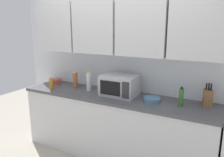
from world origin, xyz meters
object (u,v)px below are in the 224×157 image
at_px(bowl_ceramic_small, 56,81).
at_px(bottle_white_jar, 89,82).
at_px(bottle_spice_jar, 75,80).
at_px(microwave, 119,85).
at_px(knife_block, 208,98).
at_px(bottle_green_oil, 181,97).
at_px(bowl_mixing_large, 152,100).
at_px(bottle_amber_vinegar, 51,84).

bearing_deg(bowl_ceramic_small, bottle_white_jar, -6.96).
height_order(bottle_white_jar, bottle_spice_jar, bottle_white_jar).
bearing_deg(bowl_ceramic_small, bottle_spice_jar, -6.46).
height_order(microwave, knife_block, knife_block).
bearing_deg(bottle_green_oil, bowl_mixing_large, 179.58).
distance_m(microwave, bottle_white_jar, 0.50).
xyz_separation_m(knife_block, bowl_ceramic_small, (-2.32, -0.02, -0.07)).
bearing_deg(microwave, bottle_amber_vinegar, -166.81).
bearing_deg(bottle_green_oil, bowl_ceramic_small, 176.18).
xyz_separation_m(bottle_white_jar, bowl_mixing_large, (0.98, -0.05, -0.11)).
bearing_deg(bowl_ceramic_small, bowl_mixing_large, -4.53).
relative_size(bottle_white_jar, bottle_spice_jar, 1.09).
height_order(bottle_green_oil, bottle_spice_jar, bottle_spice_jar).
height_order(bottle_spice_jar, bowl_ceramic_small, bottle_spice_jar).
relative_size(bottle_amber_vinegar, bottle_white_jar, 0.73).
bearing_deg(bowl_mixing_large, bottle_white_jar, 177.24).
relative_size(microwave, bowl_ceramic_small, 2.80).
bearing_deg(bottle_amber_vinegar, microwave, 13.19).
height_order(bottle_amber_vinegar, bowl_mixing_large, bottle_amber_vinegar).
relative_size(knife_block, bottle_white_jar, 1.02).
xyz_separation_m(bottle_green_oil, bowl_mixing_large, (-0.36, 0.00, -0.08)).
height_order(microwave, bowl_ceramic_small, microwave).
height_order(knife_block, bowl_mixing_large, knife_block).
bearing_deg(bottle_amber_vinegar, bowl_mixing_large, 7.37).
bearing_deg(bowl_ceramic_small, knife_block, 0.46).
relative_size(knife_block, bottle_green_oil, 1.20).
bearing_deg(bowl_ceramic_small, bottle_amber_vinegar, -57.90).
bearing_deg(microwave, bottle_green_oil, -3.23).
xyz_separation_m(microwave, bottle_white_jar, (-0.50, 0.00, -0.01)).
xyz_separation_m(microwave, bowl_mixing_large, (0.48, -0.04, -0.11)).
distance_m(bottle_amber_vinegar, bowl_ceramic_small, 0.39).
relative_size(microwave, bottle_spice_jar, 1.88).
bearing_deg(microwave, bowl_ceramic_small, 175.77).
xyz_separation_m(knife_block, bowl_mixing_large, (-0.63, -0.15, -0.08)).
xyz_separation_m(bottle_spice_jar, bowl_mixing_large, (1.25, -0.08, -0.10)).
height_order(bottle_white_jar, bowl_mixing_large, bottle_white_jar).
distance_m(microwave, bowl_ceramic_small, 1.22).
bearing_deg(bottle_white_jar, bottle_green_oil, -2.14).
bearing_deg(bottle_spice_jar, bottle_amber_vinegar, -129.71).
xyz_separation_m(knife_block, bottle_amber_vinegar, (-2.12, -0.34, -0.01)).
bearing_deg(microwave, bottle_spice_jar, 177.03).
height_order(microwave, bottle_amber_vinegar, microwave).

